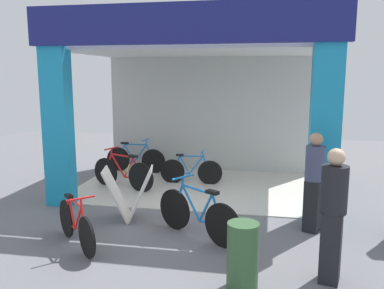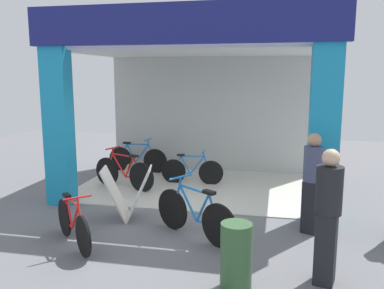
{
  "view_description": "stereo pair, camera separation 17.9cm",
  "coord_description": "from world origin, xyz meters",
  "px_view_note": "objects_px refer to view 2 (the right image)",
  "views": [
    {
      "loc": [
        1.54,
        -7.22,
        2.58
      ],
      "look_at": [
        0.0,
        0.88,
        1.15
      ],
      "focal_mm": 37.83,
      "sensor_mm": 36.0,
      "label": 1
    },
    {
      "loc": [
        1.72,
        -7.18,
        2.58
      ],
      "look_at": [
        0.0,
        0.88,
        1.15
      ],
      "focal_mm": 37.83,
      "sensor_mm": 36.0,
      "label": 2
    }
  ],
  "objects_px": {
    "bicycle_parked_1": "(73,224)",
    "pedestrian_0": "(328,216)",
    "bicycle_inside_1": "(192,171)",
    "bicycle_parked_0": "(195,215)",
    "bicycle_inside_2": "(137,159)",
    "trash_bin": "(236,256)",
    "pedestrian_2": "(313,182)",
    "bicycle_inside_0": "(124,173)",
    "sandwich_board_sign": "(127,193)"
  },
  "relations": [
    {
      "from": "bicycle_parked_1",
      "to": "pedestrian_0",
      "type": "height_order",
      "value": "pedestrian_0"
    },
    {
      "from": "pedestrian_0",
      "to": "bicycle_inside_2",
      "type": "bearing_deg",
      "value": 130.1
    },
    {
      "from": "bicycle_parked_0",
      "to": "pedestrian_0",
      "type": "distance_m",
      "value": 2.21
    },
    {
      "from": "pedestrian_2",
      "to": "trash_bin",
      "type": "xyz_separation_m",
      "value": [
        -1.03,
        -2.07,
        -0.44
      ]
    },
    {
      "from": "bicycle_inside_1",
      "to": "bicycle_inside_2",
      "type": "xyz_separation_m",
      "value": [
        -1.67,
        0.88,
        0.04
      ]
    },
    {
      "from": "pedestrian_2",
      "to": "bicycle_inside_2",
      "type": "bearing_deg",
      "value": 141.42
    },
    {
      "from": "bicycle_parked_1",
      "to": "pedestrian_2",
      "type": "distance_m",
      "value": 3.85
    },
    {
      "from": "bicycle_parked_0",
      "to": "bicycle_parked_1",
      "type": "distance_m",
      "value": 1.88
    },
    {
      "from": "bicycle_inside_2",
      "to": "pedestrian_2",
      "type": "distance_m",
      "value": 5.42
    },
    {
      "from": "sandwich_board_sign",
      "to": "bicycle_inside_1",
      "type": "bearing_deg",
      "value": 75.79
    },
    {
      "from": "trash_bin",
      "to": "bicycle_inside_2",
      "type": "bearing_deg",
      "value": 120.42
    },
    {
      "from": "bicycle_inside_0",
      "to": "pedestrian_0",
      "type": "xyz_separation_m",
      "value": [
        4.03,
        -3.48,
        0.51
      ]
    },
    {
      "from": "bicycle_inside_1",
      "to": "bicycle_parked_0",
      "type": "bearing_deg",
      "value": -77.18
    },
    {
      "from": "pedestrian_0",
      "to": "bicycle_inside_0",
      "type": "bearing_deg",
      "value": 139.13
    },
    {
      "from": "bicycle_inside_0",
      "to": "bicycle_inside_1",
      "type": "height_order",
      "value": "bicycle_inside_0"
    },
    {
      "from": "bicycle_inside_1",
      "to": "bicycle_inside_0",
      "type": "bearing_deg",
      "value": -153.92
    },
    {
      "from": "bicycle_inside_1",
      "to": "bicycle_inside_2",
      "type": "relative_size",
      "value": 0.9
    },
    {
      "from": "bicycle_inside_1",
      "to": "trash_bin",
      "type": "distance_m",
      "value": 4.81
    },
    {
      "from": "bicycle_inside_1",
      "to": "sandwich_board_sign",
      "type": "distance_m",
      "value": 2.63
    },
    {
      "from": "bicycle_inside_1",
      "to": "bicycle_inside_2",
      "type": "distance_m",
      "value": 1.89
    },
    {
      "from": "bicycle_parked_1",
      "to": "pedestrian_0",
      "type": "relative_size",
      "value": 0.65
    },
    {
      "from": "bicycle_inside_1",
      "to": "pedestrian_2",
      "type": "relative_size",
      "value": 0.89
    },
    {
      "from": "bicycle_inside_2",
      "to": "trash_bin",
      "type": "xyz_separation_m",
      "value": [
        3.19,
        -5.44,
        0.05
      ]
    },
    {
      "from": "bicycle_parked_0",
      "to": "pedestrian_2",
      "type": "height_order",
      "value": "pedestrian_2"
    },
    {
      "from": "pedestrian_2",
      "to": "trash_bin",
      "type": "height_order",
      "value": "pedestrian_2"
    },
    {
      "from": "bicycle_inside_2",
      "to": "bicycle_parked_0",
      "type": "height_order",
      "value": "bicycle_parked_0"
    },
    {
      "from": "bicycle_parked_1",
      "to": "trash_bin",
      "type": "distance_m",
      "value": 2.67
    },
    {
      "from": "bicycle_parked_1",
      "to": "pedestrian_0",
      "type": "xyz_separation_m",
      "value": [
        3.63,
        -0.39,
        0.54
      ]
    },
    {
      "from": "bicycle_inside_1",
      "to": "trash_bin",
      "type": "height_order",
      "value": "trash_bin"
    },
    {
      "from": "bicycle_inside_1",
      "to": "sandwich_board_sign",
      "type": "bearing_deg",
      "value": -104.21
    },
    {
      "from": "bicycle_inside_1",
      "to": "trash_bin",
      "type": "xyz_separation_m",
      "value": [
        1.52,
        -4.56,
        0.09
      ]
    },
    {
      "from": "bicycle_inside_0",
      "to": "bicycle_parked_1",
      "type": "relative_size",
      "value": 1.44
    },
    {
      "from": "bicycle_parked_0",
      "to": "bicycle_parked_1",
      "type": "relative_size",
      "value": 1.32
    },
    {
      "from": "bicycle_inside_0",
      "to": "pedestrian_0",
      "type": "distance_m",
      "value": 5.35
    },
    {
      "from": "bicycle_inside_0",
      "to": "pedestrian_2",
      "type": "bearing_deg",
      "value": -24.15
    },
    {
      "from": "bicycle_parked_0",
      "to": "sandwich_board_sign",
      "type": "relative_size",
      "value": 1.48
    },
    {
      "from": "bicycle_inside_2",
      "to": "bicycle_inside_1",
      "type": "bearing_deg",
      "value": -27.68
    },
    {
      "from": "bicycle_inside_2",
      "to": "sandwich_board_sign",
      "type": "bearing_deg",
      "value": -73.26
    },
    {
      "from": "sandwich_board_sign",
      "to": "pedestrian_2",
      "type": "height_order",
      "value": "pedestrian_2"
    },
    {
      "from": "bicycle_inside_0",
      "to": "sandwich_board_sign",
      "type": "relative_size",
      "value": 1.62
    },
    {
      "from": "sandwich_board_sign",
      "to": "pedestrian_2",
      "type": "bearing_deg",
      "value": 1.05
    },
    {
      "from": "pedestrian_0",
      "to": "trash_bin",
      "type": "distance_m",
      "value": 1.23
    },
    {
      "from": "bicycle_inside_1",
      "to": "sandwich_board_sign",
      "type": "height_order",
      "value": "sandwich_board_sign"
    },
    {
      "from": "bicycle_inside_1",
      "to": "trash_bin",
      "type": "relative_size",
      "value": 1.78
    },
    {
      "from": "sandwich_board_sign",
      "to": "pedestrian_2",
      "type": "xyz_separation_m",
      "value": [
        3.19,
        0.06,
        0.38
      ]
    },
    {
      "from": "bicycle_parked_1",
      "to": "trash_bin",
      "type": "xyz_separation_m",
      "value": [
        2.56,
        -0.76,
        0.08
      ]
    },
    {
      "from": "sandwich_board_sign",
      "to": "bicycle_inside_2",
      "type": "bearing_deg",
      "value": 106.74
    },
    {
      "from": "bicycle_inside_1",
      "to": "bicycle_parked_0",
      "type": "xyz_separation_m",
      "value": [
        0.71,
        -3.13,
        0.06
      ]
    },
    {
      "from": "trash_bin",
      "to": "bicycle_parked_1",
      "type": "bearing_deg",
      "value": 163.39
    },
    {
      "from": "trash_bin",
      "to": "pedestrian_2",
      "type": "bearing_deg",
      "value": 63.7
    }
  ]
}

